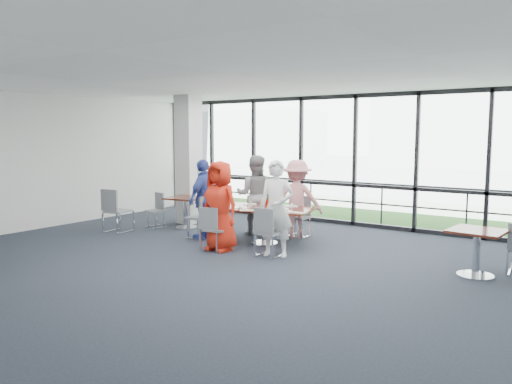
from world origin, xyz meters
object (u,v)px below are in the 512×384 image
Objects in this scene: diner_near_right at (276,208)px; diner_far_left at (255,195)px; chair_spare_lb at (156,211)px; structural_column at (189,160)px; chair_main_end at (199,217)px; side_table_left at (186,202)px; chair_main_fl at (263,216)px; diner_far_right at (297,199)px; chair_spare_la at (118,211)px; main_table at (264,214)px; chair_main_nl at (216,229)px; diner_near_left at (220,206)px; side_table_right at (477,238)px; diner_end at (204,199)px; chair_main_fr at (299,217)px; chair_main_nr at (270,232)px.

diner_far_left reaches higher than diner_near_right.
diner_near_right is 4.00m from chair_spare_lb.
structural_column is at bearing 137.91° from diner_near_right.
diner_far_left is at bearing 137.82° from chair_main_end.
chair_main_fl is at bearing 13.99° from side_table_left.
diner_near_right is 1.05× the size of diner_far_right.
diner_far_right is 4.10m from chair_spare_la.
main_table is 1.15m from chair_main_nl.
side_table_right is at bearing 15.02° from diner_near_left.
side_table_left is at bearing 160.86° from main_table.
diner_near_left is 3.08m from chair_spare_la.
diner_near_right is at bearing -168.86° from side_table_right.
diner_end reaches higher than chair_main_fl.
diner_end reaches higher than chair_spare_la.
structural_column is at bearing 1.88° from chair_main_fr.
side_table_right is at bearing -3.93° from side_table_left.
structural_column reaches higher than main_table.
chair_main_fl is at bearing 136.59° from chair_main_end.
diner_end is at bearing -178.69° from main_table.
chair_main_fr is (0.95, 0.30, -0.46)m from diner_far_left.
chair_spare_la is at bearing -125.94° from side_table_left.
chair_main_fl is at bearing -19.11° from diner_far_right.
diner_near_left reaches higher than diner_far_right.
chair_spare_la is (-3.43, -0.90, -0.14)m from main_table.
structural_column is 3.27× the size of chair_spare_la.
main_table is at bearing 72.48° from diner_near_left.
chair_main_end reaches higher than chair_spare_lb.
side_table_right is at bearing 13.69° from chair_main_nr.
chair_spare_la is 1.22× the size of chair_spare_lb.
chair_main_nr is at bearing 101.65° from chair_main_fl.
diner_end is 2.13m from chair_main_nr.
chair_spare_lb is at bearing -102.33° from structural_column.
chair_spare_la is at bearing 4.26° from diner_far_right.
diner_far_right is (0.25, 0.89, 0.22)m from main_table.
chair_main_end is at bearing -41.89° from structural_column.
side_table_left is 3.40m from chair_main_nr.
chair_main_fl is at bearing -148.38° from chair_spare_lb.
diner_far_left reaches higher than chair_main_fr.
structural_column is 4.19m from chair_main_nr.
diner_far_right is (0.98, 0.17, -0.04)m from diner_far_left.
diner_far_left is 1.10m from chair_main_fr.
side_table_right is at bearing 143.49° from chair_main_fl.
diner_near_left is (-4.44, -0.90, 0.25)m from side_table_right.
main_table is 2.52× the size of chair_main_nl.
diner_end is (-1.36, -0.29, 0.23)m from main_table.
diner_far_right is at bearing 17.75° from chair_spare_la.
side_table_right is at bearing -8.54° from structural_column.
chair_main_nr is at bearing -20.78° from side_table_left.
chair_spare_lb is at bearing -150.59° from side_table_left.
side_table_right is 0.89× the size of chair_spare_la.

